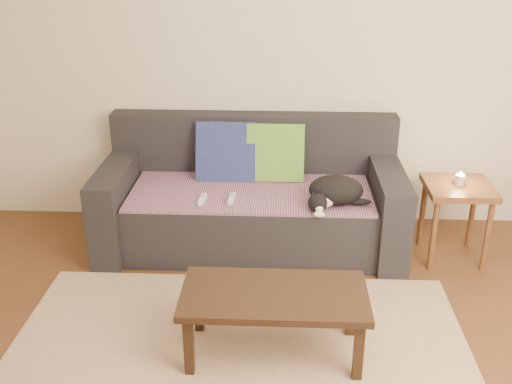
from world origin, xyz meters
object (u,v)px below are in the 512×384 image
sofa (251,202)px  side_table (457,198)px  wii_remote_b (202,199)px  coffee_table (274,301)px  cat (335,191)px  wii_remote_a (232,199)px

sofa → side_table: 1.41m
wii_remote_b → sofa: bearing=-44.1°
sofa → side_table: size_ratio=3.85×
side_table → coffee_table: (-1.21, -1.12, -0.11)m
wii_remote_b → coffee_table: bearing=-150.9°
cat → wii_remote_a: 0.68m
cat → wii_remote_b: size_ratio=2.95×
sofa → cat: (0.56, -0.29, 0.22)m
cat → wii_remote_b: 0.88m
wii_remote_a → side_table: 1.52m
wii_remote_a → wii_remote_b: size_ratio=1.00×
wii_remote_a → wii_remote_b: same height
cat → coffee_table: size_ratio=0.46×
wii_remote_b → coffee_table: wii_remote_b is taller
cat → coffee_table: (-0.37, -1.00, -0.19)m
wii_remote_b → wii_remote_a: bearing=-81.2°
sofa → coffee_table: 1.30m
cat → wii_remote_b: cat is taller
coffee_table → cat: bearing=69.5°
wii_remote_b → coffee_table: 1.12m
sofa → cat: bearing=-27.5°
side_table → coffee_table: side_table is taller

